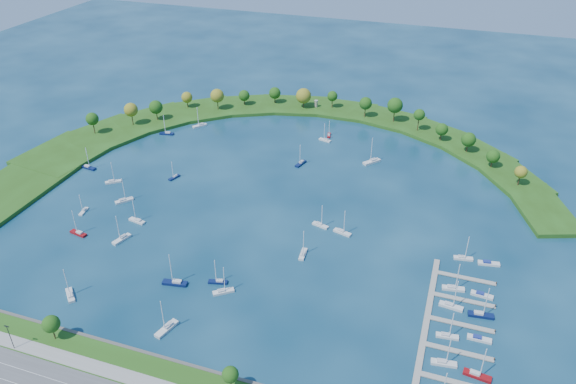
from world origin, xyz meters
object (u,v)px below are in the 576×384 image
(moored_boat_12, at_px, (223,291))
(docked_boat_6, at_px, (451,305))
(docked_boat_11, at_px, (489,263))
(moored_boat_21, at_px, (174,177))
(moored_boat_19, at_px, (124,200))
(docked_boat_2, at_px, (444,362))
(docked_boat_4, at_px, (447,335))
(moored_boat_4, at_px, (218,281))
(moored_boat_7, at_px, (78,233))
(moored_boat_1, at_px, (88,167))
(moored_boat_3, at_px, (372,161))
(moored_boat_16, at_px, (303,253))
(dock_system, at_px, (446,335))
(docked_boat_10, at_px, (463,257))
(moored_boat_10, at_px, (320,225))
(moored_boat_11, at_px, (175,282))
(moored_boat_0, at_px, (113,181))
(moored_boat_18, at_px, (329,135))
(harbor_tower, at_px, (316,104))
(docked_boat_7, at_px, (481,314))
(moored_boat_20, at_px, (301,163))
(moored_boat_5, at_px, (122,238))
(moored_boat_2, at_px, (84,211))
(moored_boat_14, at_px, (137,220))
(docked_boat_5, at_px, (479,339))
(docked_boat_3, at_px, (477,375))
(moored_boat_9, at_px, (325,140))
(moored_boat_13, at_px, (70,295))
(docked_boat_8, at_px, (453,288))
(moored_boat_17, at_px, (200,125))
(moored_boat_8, at_px, (167,328))

(moored_boat_12, height_order, docked_boat_6, docked_boat_6)
(docked_boat_6, distance_m, docked_boat_11, 32.83)
(moored_boat_21, bearing_deg, moored_boat_19, -3.09)
(docked_boat_2, relative_size, docked_boat_4, 1.08)
(moored_boat_4, xyz_separation_m, docked_boat_2, (86.39, -12.76, 0.03))
(moored_boat_4, distance_m, moored_boat_7, 72.01)
(moored_boat_1, height_order, moored_boat_3, moored_boat_3)
(moored_boat_16, bearing_deg, docked_boat_11, -80.60)
(docked_boat_11, bearing_deg, dock_system, -114.62)
(docked_boat_4, distance_m, docked_boat_10, 46.19)
(moored_boat_10, height_order, docked_boat_4, docked_boat_4)
(docked_boat_11, bearing_deg, moored_boat_11, -164.64)
(moored_boat_0, xyz_separation_m, moored_boat_18, (89.08, 88.17, -0.05))
(moored_boat_18, xyz_separation_m, docked_boat_2, (80.35, -153.67, 0.07))
(harbor_tower, distance_m, docked_boat_7, 195.76)
(moored_boat_3, xyz_separation_m, moored_boat_7, (-108.13, -106.63, -0.10))
(moored_boat_0, height_order, moored_boat_4, moored_boat_0)
(moored_boat_20, height_order, docked_boat_4, moored_boat_20)
(moored_boat_5, relative_size, moored_boat_18, 1.36)
(moored_boat_21, xyz_separation_m, docked_boat_10, (144.67, -20.95, 0.04))
(moored_boat_2, height_order, moored_boat_11, moored_boat_11)
(moored_boat_14, bearing_deg, docked_boat_11, -161.74)
(moored_boat_1, bearing_deg, moored_boat_5, -35.56)
(moored_boat_3, height_order, docked_boat_5, moored_boat_3)
(moored_boat_10, bearing_deg, dock_system, -24.06)
(moored_boat_16, relative_size, docked_boat_3, 0.90)
(moored_boat_9, bearing_deg, moored_boat_13, 87.73)
(moored_boat_3, distance_m, moored_boat_14, 126.64)
(docked_boat_6, xyz_separation_m, docked_boat_11, (12.37, 30.41, -0.29))
(moored_boat_20, relative_size, moored_boat_21, 1.22)
(moored_boat_3, relative_size, moored_boat_11, 1.06)
(moored_boat_7, xyz_separation_m, docked_boat_3, (168.27, -23.95, 0.02))
(moored_boat_3, distance_m, docked_boat_7, 118.54)
(moored_boat_1, height_order, moored_boat_16, moored_boat_1)
(moored_boat_12, distance_m, docked_boat_2, 82.53)
(moored_boat_12, relative_size, docked_boat_6, 0.94)
(moored_boat_7, xyz_separation_m, moored_boat_14, (19.02, 16.64, -0.00))
(moored_boat_3, distance_m, docked_boat_2, 138.11)
(harbor_tower, distance_m, moored_boat_14, 155.46)
(docked_boat_7, bearing_deg, harbor_tower, 117.30)
(moored_boat_1, height_order, docked_boat_6, docked_boat_6)
(moored_boat_10, relative_size, moored_boat_13, 0.91)
(moored_boat_14, distance_m, docked_boat_8, 138.76)
(moored_boat_16, xyz_separation_m, docked_boat_5, (70.96, -25.18, -0.29))
(moored_boat_21, height_order, docked_boat_8, docked_boat_8)
(moored_boat_4, bearing_deg, moored_boat_0, -46.65)
(moored_boat_5, relative_size, moored_boat_9, 1.19)
(harbor_tower, bearing_deg, moored_boat_17, -141.24)
(harbor_tower, relative_size, moored_boat_8, 0.33)
(docked_boat_8, relative_size, docked_boat_10, 1.09)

